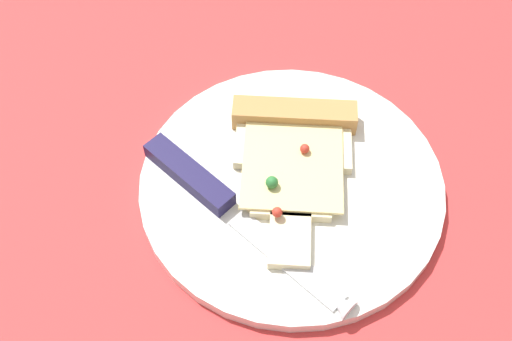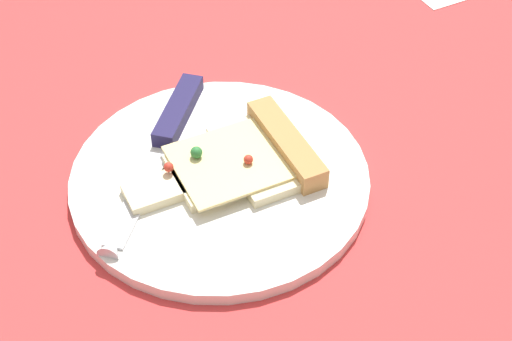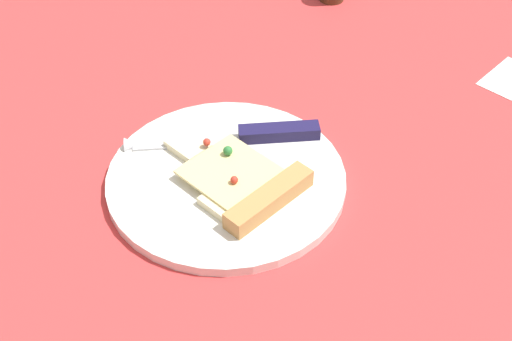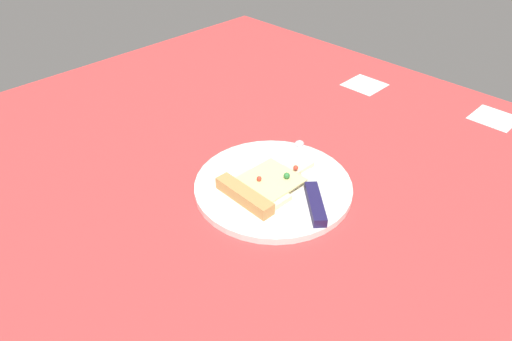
% 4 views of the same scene
% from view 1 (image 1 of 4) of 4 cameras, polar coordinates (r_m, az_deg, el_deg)
% --- Properties ---
extents(ground_plane, '(1.46, 1.46, 0.03)m').
position_cam_1_polar(ground_plane, '(0.68, 4.01, 3.86)').
color(ground_plane, '#D13838').
rests_on(ground_plane, ground).
extents(plate, '(0.28, 0.28, 0.01)m').
position_cam_1_polar(plate, '(0.61, 3.11, -1.27)').
color(plate, white).
rests_on(plate, ground_plane).
extents(pizza_slice, '(0.12, 0.18, 0.02)m').
position_cam_1_polar(pizza_slice, '(0.61, 3.23, 1.51)').
color(pizza_slice, beige).
rests_on(pizza_slice, plate).
extents(knife, '(0.19, 0.17, 0.02)m').
position_cam_1_polar(knife, '(0.58, -2.79, -2.98)').
color(knife, silver).
rests_on(knife, plate).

